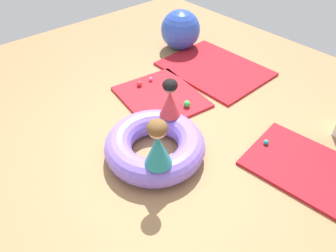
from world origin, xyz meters
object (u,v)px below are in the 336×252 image
play_ball_pink (151,79)px  play_ball_green (187,104)px  inflatable_cushion (155,145)px  play_ball_teal (266,142)px  child_in_teal (158,144)px  exercise_ball_large (180,30)px  child_in_red (170,98)px  play_ball_red (139,84)px

play_ball_pink → play_ball_green: 0.85m
inflatable_cushion → play_ball_teal: inflatable_cushion is taller
child_in_teal → exercise_ball_large: (-2.16, 2.32, -0.23)m
play_ball_pink → play_ball_green: bearing=-2.8°
inflatable_cushion → exercise_ball_large: 2.78m
child_in_red → exercise_ball_large: child_in_red is taller
child_in_red → exercise_ball_large: (-1.65, 1.71, -0.20)m
play_ball_pink → play_ball_red: play_ball_red is taller
child_in_teal → play_ball_teal: size_ratio=8.80×
inflatable_cushion → child_in_teal: child_in_teal is taller
child_in_teal → play_ball_pink: size_ratio=8.56×
inflatable_cushion → exercise_ball_large: (-1.82, 2.09, 0.19)m
child_in_red → play_ball_pink: size_ratio=7.64×
play_ball_pink → exercise_ball_large: bearing=116.3°
play_ball_green → exercise_ball_large: bearing=139.9°
child_in_teal → play_ball_pink: child_in_teal is taller
child_in_teal → inflatable_cushion: bearing=6.1°
inflatable_cushion → play_ball_green: inflatable_cushion is taller
child_in_red → play_ball_green: bearing=66.5°
inflatable_cushion → play_ball_red: size_ratio=14.03×
play_ball_pink → exercise_ball_large: (-0.57, 1.15, 0.28)m
exercise_ball_large → play_ball_green: bearing=-40.1°
inflatable_cushion → child_in_teal: 0.59m
play_ball_teal → exercise_ball_large: bearing=158.9°
inflatable_cushion → child_in_teal: (0.34, -0.23, 0.42)m
play_ball_teal → exercise_ball_large: exercise_ball_large is taller
child_in_teal → play_ball_teal: bearing=-67.7°
inflatable_cushion → child_in_red: child_in_red is taller
child_in_teal → play_ball_pink: 2.04m
child_in_red → play_ball_green: 0.73m
exercise_ball_large → play_ball_pink: bearing=-63.7°
exercise_ball_large → child_in_teal: bearing=-47.1°
child_in_teal → play_ball_teal: (0.43, 1.33, -0.51)m
child_in_red → inflatable_cushion: bearing=-113.4°
play_ball_green → child_in_teal: bearing=-56.8°
exercise_ball_large → play_ball_teal: bearing=-21.1°
inflatable_cushion → play_ball_green: bearing=113.9°
inflatable_cushion → play_ball_green: 0.98m
play_ball_green → play_ball_teal: size_ratio=1.54×
play_ball_teal → child_in_red: bearing=-142.6°
child_in_teal → play_ball_pink: (-1.59, 1.17, -0.51)m
child_in_teal → child_in_red: (-0.51, 0.61, -0.03)m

